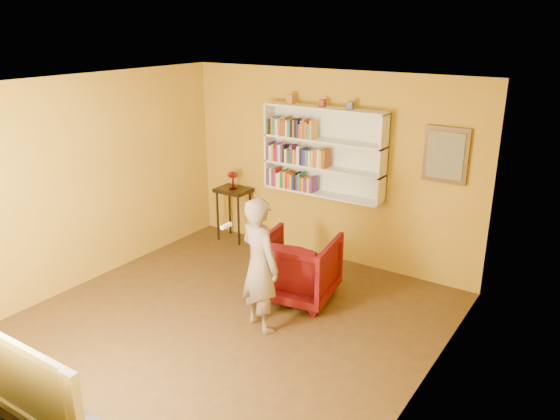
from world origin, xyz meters
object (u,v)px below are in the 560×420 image
object	(u,v)px
bookshelf	(325,152)
armchair	(298,267)
console_table	(233,197)
ruby_lustre	(233,176)
television	(43,379)
person	(260,265)

from	to	relation	value
bookshelf	armchair	bearing A→B (deg)	-74.50
armchair	bookshelf	bearing A→B (deg)	-83.94
console_table	ruby_lustre	size ratio (longest dim) A/B	3.13
console_table	ruby_lustre	bearing A→B (deg)	122.01
bookshelf	ruby_lustre	distance (m)	1.62
console_table	armchair	xyz separation A→B (m)	(1.87, -1.09, -0.29)
ruby_lustre	television	bearing A→B (deg)	-68.73
console_table	armchair	bearing A→B (deg)	-30.40
bookshelf	armchair	xyz separation A→B (m)	(0.35, -1.25, -1.18)
ruby_lustre	television	xyz separation A→B (m)	(1.75, -4.50, -0.22)
armchair	ruby_lustre	bearing A→B (deg)	-39.84
bookshelf	armchair	distance (m)	1.76
bookshelf	ruby_lustre	world-z (taller)	bookshelf
console_table	person	world-z (taller)	person
television	bookshelf	bearing A→B (deg)	92.94
armchair	person	bearing A→B (deg)	81.81
ruby_lustre	armchair	world-z (taller)	ruby_lustre
person	bookshelf	bearing A→B (deg)	-60.30
console_table	ruby_lustre	distance (m)	0.34
bookshelf	person	bearing A→B (deg)	-80.08
console_table	bookshelf	bearing A→B (deg)	6.00
ruby_lustre	television	distance (m)	4.83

